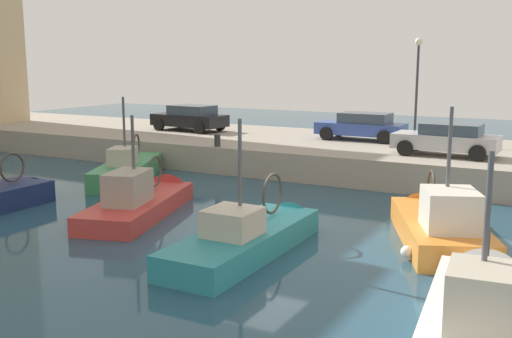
% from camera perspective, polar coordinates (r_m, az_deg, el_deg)
% --- Properties ---
extents(water_surface, '(80.00, 80.00, 0.00)m').
position_cam_1_polar(water_surface, '(18.16, -0.04, -5.78)').
color(water_surface, navy).
rests_on(water_surface, ground).
extents(quay_wall, '(9.00, 56.00, 1.20)m').
position_cam_1_polar(quay_wall, '(28.43, 11.21, 1.11)').
color(quay_wall, '#9E9384').
rests_on(quay_wall, ground).
extents(fishing_boat_green, '(6.53, 4.21, 4.34)m').
position_cam_1_polar(fishing_boat_green, '(26.31, -11.84, -0.77)').
color(fishing_boat_green, '#388951').
rests_on(fishing_boat_green, ground).
extents(fishing_boat_teal, '(6.67, 2.06, 4.39)m').
position_cam_1_polar(fishing_boat_teal, '(16.31, -0.44, -7.31)').
color(fishing_boat_teal, teal).
rests_on(fishing_boat_teal, ground).
extents(fishing_boat_orange, '(6.23, 4.12, 4.75)m').
position_cam_1_polar(fishing_boat_orange, '(17.90, 16.70, -5.96)').
color(fishing_boat_orange, orange).
rests_on(fishing_boat_orange, ground).
extents(fishing_boat_red, '(6.73, 3.63, 4.18)m').
position_cam_1_polar(fishing_boat_red, '(20.56, -10.61, -3.65)').
color(fishing_boat_red, '#BC3833').
rests_on(fishing_boat_red, ground).
extents(fishing_boat_white, '(6.77, 2.57, 4.43)m').
position_cam_1_polar(fishing_boat_white, '(12.51, 20.46, -13.46)').
color(fishing_boat_white, white).
rests_on(fishing_boat_white, ground).
extents(parked_car_silver, '(1.94, 4.14, 1.32)m').
position_cam_1_polar(parked_car_silver, '(25.53, 17.59, 2.73)').
color(parked_car_silver, '#B7B7BC').
rests_on(parked_car_silver, quay_wall).
extents(parked_car_blue, '(1.94, 4.20, 1.33)m').
position_cam_1_polar(parked_car_blue, '(29.64, 9.97, 4.03)').
color(parked_car_blue, '#334C9E').
rests_on(parked_car_blue, quay_wall).
extents(parked_car_black, '(2.27, 4.26, 1.40)m').
position_cam_1_polar(parked_car_black, '(33.30, -6.25, 4.85)').
color(parked_car_black, black).
rests_on(parked_car_black, quay_wall).
extents(mooring_bollard_mid, '(0.28, 0.28, 0.55)m').
position_cam_1_polar(mooring_bollard_mid, '(27.08, -3.67, 2.71)').
color(mooring_bollard_mid, '#2D2D33').
rests_on(mooring_bollard_mid, quay_wall).
extents(quay_streetlamp, '(0.36, 0.36, 4.83)m').
position_cam_1_polar(quay_streetlamp, '(29.16, 15.01, 8.80)').
color(quay_streetlamp, '#38383D').
rests_on(quay_streetlamp, quay_wall).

